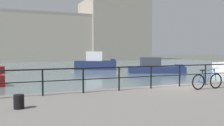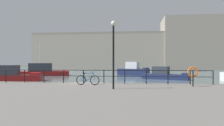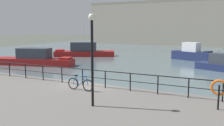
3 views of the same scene
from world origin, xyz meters
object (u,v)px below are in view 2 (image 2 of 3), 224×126
moored_cabin_cruiser (40,71)px  life_ring_stand (193,73)px  moored_white_yacht (165,75)px  quay_lamp_post (113,45)px  harbor_building (144,50)px  moored_green_narrowboat (133,70)px  moored_small_launch (2,75)px  parked_bicycle (88,80)px

moored_cabin_cruiser → life_ring_stand: 29.91m
moored_white_yacht → quay_lamp_post: (-5.40, -18.28, 2.98)m
moored_white_yacht → life_ring_stand: 16.21m
harbor_building → moored_green_narrowboat: 33.24m
moored_small_launch → parked_bicycle: moored_small_launch is taller
harbor_building → moored_cabin_cruiser: 40.47m
moored_cabin_cruiser → quay_lamp_post: size_ratio=2.22×
harbor_building → parked_bicycle: bearing=-96.1°
harbor_building → moored_green_narrowboat: size_ratio=9.81×
moored_green_narrowboat → quay_lamp_post: 26.05m
harbor_building → moored_white_yacht: bearing=-87.7°
harbor_building → moored_white_yacht: harbor_building is taller
moored_white_yacht → quay_lamp_post: size_ratio=1.55×
harbor_building → quay_lamp_post: (-3.82, -58.56, -2.63)m
moored_white_yacht → life_ring_stand: bearing=-68.0°
quay_lamp_post → life_ring_stand: bearing=21.4°
moored_green_narrowboat → moored_cabin_cruiser: bearing=-149.5°
moored_small_launch → life_ring_stand: bearing=-40.7°
moored_cabin_cruiser → moored_white_yacht: size_ratio=1.43×
moored_cabin_cruiser → quay_lamp_post: 28.27m
quay_lamp_post → harbor_building: bearing=86.3°
moored_cabin_cruiser → moored_green_narrowboat: 16.52m
harbor_building → moored_green_narrowboat: harbor_building is taller
moored_small_launch → parked_bicycle: size_ratio=5.73×
moored_white_yacht → moored_small_launch: bearing=-142.8°
moored_small_launch → quay_lamp_post: quay_lamp_post is taller
harbor_building → parked_bicycle: (-5.99, -56.34, -5.04)m
moored_small_launch → life_ring_stand: size_ratio=7.26×
parked_bicycle → quay_lamp_post: size_ratio=0.41×
harbor_building → moored_cabin_cruiser: size_ratio=5.98×
moored_cabin_cruiser → moored_small_launch: moored_cabin_cruiser is taller
moored_green_narrowboat → quay_lamp_post: quay_lamp_post is taller
moored_small_launch → moored_green_narrowboat: size_ratio=1.73×
harbor_building → moored_small_launch: harbor_building is taller
moored_green_narrowboat → parked_bicycle: bearing=-75.2°
moored_white_yacht → life_ring_stand: (-0.01, -16.17, 1.16)m
moored_cabin_cruiser → moored_green_narrowboat: bearing=161.7°
quay_lamp_post → moored_cabin_cruiser: bearing=123.6°
harbor_building → moored_white_yacht: size_ratio=8.56×
moored_green_narrowboat → quay_lamp_post: size_ratio=1.35×
parked_bicycle → quay_lamp_post: 3.93m
moored_green_narrowboat → moored_white_yacht: 8.91m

